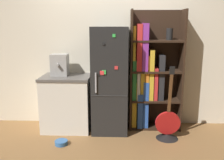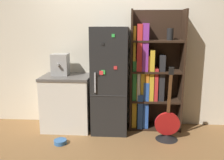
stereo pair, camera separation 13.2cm
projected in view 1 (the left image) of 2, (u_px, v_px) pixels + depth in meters
ground_plane at (110, 133)px, 3.97m from camera, size 16.00×16.00×0.00m
wall_back at (111, 48)px, 4.16m from camera, size 8.00×0.05×2.60m
refrigerator at (110, 80)px, 3.94m from camera, size 0.55×0.64×1.65m
bookshelf at (148, 76)px, 4.05m from camera, size 0.83×0.37×1.91m
kitchen_counter at (67, 103)px, 4.06m from camera, size 0.77×0.61×0.89m
espresso_machine at (60, 65)px, 3.98m from camera, size 0.26×0.29×0.34m
guitar at (167, 128)px, 3.74m from camera, size 0.37×0.33×1.12m
pet_bowl at (61, 142)px, 3.57m from camera, size 0.19×0.19×0.06m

